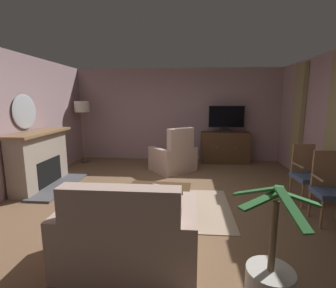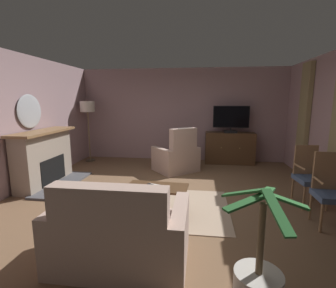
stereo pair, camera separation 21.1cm
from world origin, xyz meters
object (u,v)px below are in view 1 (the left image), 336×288
object	(u,v)px
cat	(91,191)
armchair_near_window	(174,158)
tv_remote	(154,186)
folded_newspaper	(157,187)
television	(226,118)
side_chair_far_end	(306,173)
side_chair_tucked_against_wall	(330,186)
fireplace	(41,161)
wall_mirror_oval	(25,112)
potted_plant_leafy_by_curtain	(270,278)
coffee_table	(159,190)
tv_cabinet	(225,148)
sofa_floral	(128,236)
floor_lamp	(82,110)

from	to	relation	value
cat	armchair_near_window	bearing A→B (deg)	51.58
tv_remote	folded_newspaper	size ratio (longest dim) A/B	0.57
television	side_chair_far_end	distance (m)	2.89
side_chair_tucked_against_wall	side_chair_far_end	bearing A→B (deg)	90.55
fireplace	television	world-z (taller)	television
wall_mirror_oval	potted_plant_leafy_by_curtain	size ratio (longest dim) A/B	0.68
side_chair_far_end	potted_plant_leafy_by_curtain	distance (m)	2.67
coffee_table	side_chair_tucked_against_wall	size ratio (longest dim) A/B	0.94
wall_mirror_oval	television	bearing A→B (deg)	27.68
fireplace	wall_mirror_oval	distance (m)	1.02
wall_mirror_oval	television	xyz separation A→B (m)	(4.28, 2.25, -0.27)
cat	coffee_table	bearing A→B (deg)	-22.93
coffee_table	television	bearing A→B (deg)	65.86
tv_remote	side_chair_tucked_against_wall	xyz separation A→B (m)	(2.58, -0.04, 0.08)
potted_plant_leafy_by_curtain	coffee_table	bearing A→B (deg)	126.20
fireplace	side_chair_far_end	bearing A→B (deg)	-4.02
fireplace	side_chair_tucked_against_wall	distance (m)	5.17
television	armchair_near_window	size ratio (longest dim) A/B	0.77
folded_newspaper	armchair_near_window	distance (m)	2.41
folded_newspaper	side_chair_tucked_against_wall	distance (m)	2.54
tv_cabinet	armchair_near_window	bearing A→B (deg)	-144.85
tv_remote	armchair_near_window	world-z (taller)	armchair_near_window
folded_newspaper	sofa_floral	xyz separation A→B (m)	(-0.15, -1.22, -0.12)
sofa_floral	tv_remote	bearing A→B (deg)	85.18
side_chair_tucked_against_wall	folded_newspaper	bearing A→B (deg)	179.94
wall_mirror_oval	tv_remote	world-z (taller)	wall_mirror_oval
tv_remote	folded_newspaper	xyz separation A→B (m)	(0.04, -0.04, -0.01)
folded_newspaper	side_chair_far_end	world-z (taller)	side_chair_far_end
potted_plant_leafy_by_curtain	armchair_near_window	bearing A→B (deg)	105.25
folded_newspaper	floor_lamp	bearing A→B (deg)	146.76
tv_cabinet	television	xyz separation A→B (m)	(-0.00, -0.05, 0.85)
folded_newspaper	cat	distance (m)	1.47
sofa_floral	side_chair_far_end	size ratio (longest dim) A/B	1.43
tv_cabinet	cat	bearing A→B (deg)	-135.37
folded_newspaper	potted_plant_leafy_by_curtain	xyz separation A→B (m)	(1.22, -1.58, -0.24)
television	coffee_table	bearing A→B (deg)	-114.14
floor_lamp	tv_remote	bearing A→B (deg)	-51.64
side_chair_far_end	floor_lamp	size ratio (longest dim) A/B	0.58
wall_mirror_oval	cat	distance (m)	2.10
floor_lamp	armchair_near_window	bearing A→B (deg)	-15.35
fireplace	coffee_table	distance (m)	2.77
sofa_floral	floor_lamp	xyz separation A→B (m)	(-2.33, 4.34, 1.15)
sofa_floral	floor_lamp	size ratio (longest dim) A/B	0.82
television	side_chair_far_end	world-z (taller)	television
folded_newspaper	armchair_near_window	size ratio (longest dim) A/B	0.24
fireplace	armchair_near_window	xyz separation A→B (m)	(2.65, 1.32, -0.20)
sofa_floral	cat	distance (m)	2.16
tv_cabinet	coffee_table	bearing A→B (deg)	-113.80
tv_cabinet	sofa_floral	bearing A→B (deg)	-109.91
side_chair_far_end	coffee_table	bearing A→B (deg)	-164.38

